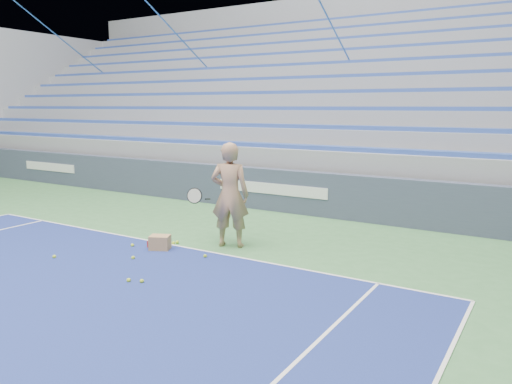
% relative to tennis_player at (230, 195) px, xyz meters
% --- Properties ---
extents(sponsor_barrier, '(30.00, 0.32, 1.10)m').
position_rel_tennis_player_xyz_m(sponsor_barrier, '(-0.95, 3.44, -0.48)').
color(sponsor_barrier, '#394257').
rests_on(sponsor_barrier, ground).
extents(bleachers, '(31.00, 9.15, 7.30)m').
position_rel_tennis_player_xyz_m(bleachers, '(-0.95, 9.15, 1.33)').
color(bleachers, gray).
rests_on(bleachers, ground).
extents(tennis_player, '(1.04, 0.98, 2.05)m').
position_rel_tennis_player_xyz_m(tennis_player, '(0.00, 0.00, 0.00)').
color(tennis_player, tan).
rests_on(tennis_player, ground).
extents(ball_box, '(0.46, 0.42, 0.28)m').
position_rel_tennis_player_xyz_m(ball_box, '(-1.01, -0.92, -0.88)').
color(ball_box, '#A67E50').
rests_on(ball_box, ground).
extents(tennis_ball_0, '(0.07, 0.07, 0.07)m').
position_rel_tennis_player_xyz_m(tennis_ball_0, '(-1.00, -0.41, -0.99)').
color(tennis_ball_0, '#B7DA2C').
rests_on(tennis_ball_0, ground).
extents(tennis_ball_1, '(0.07, 0.07, 0.07)m').
position_rel_tennis_player_xyz_m(tennis_ball_1, '(-1.03, -0.50, -0.99)').
color(tennis_ball_1, '#B7DA2C').
rests_on(tennis_ball_1, ground).
extents(tennis_ball_2, '(0.07, 0.07, 0.07)m').
position_rel_tennis_player_xyz_m(tennis_ball_2, '(-0.20, -2.52, -0.99)').
color(tennis_ball_2, '#B7DA2C').
rests_on(tennis_ball_2, ground).
extents(tennis_ball_3, '(0.07, 0.07, 0.07)m').
position_rel_tennis_player_xyz_m(tennis_ball_3, '(0.00, -2.45, -0.99)').
color(tennis_ball_3, '#B7DA2C').
rests_on(tennis_ball_3, ground).
extents(tennis_ball_4, '(0.07, 0.07, 0.07)m').
position_rel_tennis_player_xyz_m(tennis_ball_4, '(-2.27, -2.33, -0.99)').
color(tennis_ball_4, '#B7DA2C').
rests_on(tennis_ball_4, ground).
extents(tennis_ball_5, '(0.07, 0.07, 0.07)m').
position_rel_tennis_player_xyz_m(tennis_ball_5, '(-1.00, -1.63, -0.99)').
color(tennis_ball_5, '#B7DA2C').
rests_on(tennis_ball_5, ground).
extents(tennis_ball_6, '(0.07, 0.07, 0.07)m').
position_rel_tennis_player_xyz_m(tennis_ball_6, '(0.05, -0.88, -0.99)').
color(tennis_ball_6, '#B7DA2C').
rests_on(tennis_ball_6, ground).
extents(tennis_ball_7, '(0.07, 0.07, 0.07)m').
position_rel_tennis_player_xyz_m(tennis_ball_7, '(-1.61, -1.05, -0.99)').
color(tennis_ball_7, '#B7DA2C').
rests_on(tennis_ball_7, ground).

